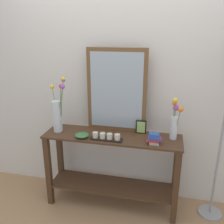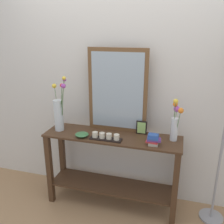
{
  "view_description": "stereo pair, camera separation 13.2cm",
  "coord_description": "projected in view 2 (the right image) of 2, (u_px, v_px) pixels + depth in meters",
  "views": [
    {
      "loc": [
        0.51,
        -2.25,
        1.87
      ],
      "look_at": [
        0.0,
        0.0,
        1.08
      ],
      "focal_mm": 39.64,
      "sensor_mm": 36.0,
      "label": 1
    },
    {
      "loc": [
        0.64,
        -2.22,
        1.87
      ],
      "look_at": [
        0.0,
        0.0,
        1.08
      ],
      "focal_mm": 39.64,
      "sensor_mm": 36.0,
      "label": 2
    }
  ],
  "objects": [
    {
      "name": "mirror_leaning",
      "position": [
        117.0,
        91.0,
        2.53
      ],
      "size": [
        0.62,
        0.03,
        0.86
      ],
      "color": "brown",
      "rests_on": "console_table"
    },
    {
      "name": "console_table",
      "position": [
        112.0,
        163.0,
        2.63
      ],
      "size": [
        1.41,
        0.38,
        0.82
      ],
      "color": "#472D1C",
      "rests_on": "ground"
    },
    {
      "name": "decorative_bowl",
      "position": [
        82.0,
        134.0,
        2.49
      ],
      "size": [
        0.14,
        0.14,
        0.04
      ],
      "color": "#38703D",
      "rests_on": "console_table"
    },
    {
      "name": "tall_vase_left",
      "position": [
        59.0,
        112.0,
        2.6
      ],
      "size": [
        0.25,
        0.21,
        0.6
      ],
      "color": "silver",
      "rests_on": "console_table"
    },
    {
      "name": "picture_frame_small",
      "position": [
        141.0,
        128.0,
        2.54
      ],
      "size": [
        0.11,
        0.01,
        0.14
      ],
      "color": "black",
      "rests_on": "console_table"
    },
    {
      "name": "candle_tray",
      "position": [
        106.0,
        137.0,
        2.43
      ],
      "size": [
        0.32,
        0.09,
        0.07
      ],
      "color": "black",
      "rests_on": "console_table"
    },
    {
      "name": "wall_back",
      "position": [
        120.0,
        79.0,
        2.64
      ],
      "size": [
        6.4,
        0.08,
        2.7
      ],
      "primitive_type": "cube",
      "color": "silver",
      "rests_on": "ground"
    },
    {
      "name": "vase_right",
      "position": [
        175.0,
        122.0,
        2.36
      ],
      "size": [
        0.11,
        0.16,
        0.43
      ],
      "color": "silver",
      "rests_on": "console_table"
    },
    {
      "name": "book_stack",
      "position": [
        153.0,
        140.0,
        2.31
      ],
      "size": [
        0.14,
        0.1,
        0.11
      ],
      "color": "#B2A893",
      "rests_on": "console_table"
    },
    {
      "name": "ground_plane",
      "position": [
        112.0,
        203.0,
        2.79
      ],
      "size": [
        7.0,
        6.0,
        0.02
      ],
      "primitive_type": "cube",
      "color": "#A87F56"
    }
  ]
}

